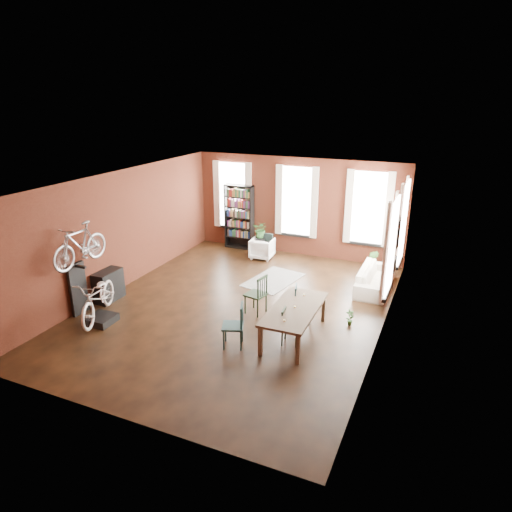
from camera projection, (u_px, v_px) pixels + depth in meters
The scene contains 19 objects.
room at pixel (257, 221), 11.20m from camera, with size 9.00×9.04×3.22m.
dining_table at pixel (294, 323), 9.98m from camera, with size 0.96×2.11×0.72m, color brown.
dining_chair_a at pixel (233, 326), 9.60m from camera, with size 0.45×0.45×0.97m, color #173434.
dining_chair_b at pixel (256, 294), 11.07m from camera, with size 0.46×0.46×0.99m, color black.
dining_chair_c at pixel (291, 327), 9.71m from camera, with size 0.37×0.37×0.80m, color black.
dining_chair_d at pixel (303, 304), 10.65m from camera, with size 0.42×0.42×0.90m, color #193538.
bookshelf at pixel (239, 217), 15.57m from camera, with size 1.00×0.32×2.20m, color black.
white_armchair at pixel (262, 247), 14.82m from camera, with size 0.70×0.66×0.72m, color white.
cream_sofa at pixel (376, 275), 12.48m from camera, with size 2.08×0.61×0.81m, color beige.
striped_rug at pixel (273, 280), 13.17m from camera, with size 1.15×1.84×0.01m, color black.
bike_trainer at pixel (101, 319), 10.71m from camera, with size 0.60×0.60×0.17m, color black.
bike_wall_rack at pixel (78, 289), 10.99m from camera, with size 0.16×0.60×1.30m, color black.
console_table at pixel (109, 285), 11.80m from camera, with size 0.40×0.80×0.80m, color black.
plant_stand at pixel (261, 246), 15.11m from camera, with size 0.30×0.30×0.61m, color black.
plant_by_sofa at pixel (371, 267), 13.69m from camera, with size 0.40×0.72×0.32m, color #2F6026.
plant_small at pixel (350, 322), 10.60m from camera, with size 0.21×0.39×0.14m, color #2C5823.
bicycle_floor at pixel (96, 279), 10.34m from camera, with size 0.66×1.00×1.89m, color beige.
bicycle_hung at pixel (78, 231), 10.39m from camera, with size 0.47×1.00×1.66m, color #A5A8AD.
plant_on_stand at pixel (261, 231), 14.95m from camera, with size 0.50×0.56×0.43m, color #275522.
Camera 1 is at (4.56, -9.32, 5.11)m, focal length 32.00 mm.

